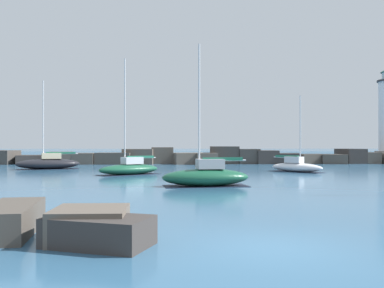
{
  "coord_description": "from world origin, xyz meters",
  "views": [
    {
      "loc": [
        -2.63,
        -11.2,
        2.72
      ],
      "look_at": [
        -0.57,
        32.53,
        2.82
      ],
      "focal_mm": 40.0,
      "sensor_mm": 36.0,
      "label": 1
    }
  ],
  "objects_px": {
    "sailboat_moored_0": "(296,166)",
    "sailboat_moored_1": "(48,163)",
    "sailboat_moored_3": "(206,176)"
  },
  "relations": [
    {
      "from": "sailboat_moored_0",
      "to": "sailboat_moored_1",
      "type": "bearing_deg",
      "value": 166.96
    },
    {
      "from": "sailboat_moored_1",
      "to": "sailboat_moored_0",
      "type": "bearing_deg",
      "value": -13.04
    },
    {
      "from": "sailboat_moored_1",
      "to": "sailboat_moored_3",
      "type": "xyz_separation_m",
      "value": [
        16.13,
        -20.53,
        -0.01
      ]
    },
    {
      "from": "sailboat_moored_0",
      "to": "sailboat_moored_3",
      "type": "height_order",
      "value": "sailboat_moored_3"
    },
    {
      "from": "sailboat_moored_0",
      "to": "sailboat_moored_3",
      "type": "bearing_deg",
      "value": -125.51
    },
    {
      "from": "sailboat_moored_0",
      "to": "sailboat_moored_1",
      "type": "distance_m",
      "value": 27.11
    },
    {
      "from": "sailboat_moored_3",
      "to": "sailboat_moored_1",
      "type": "bearing_deg",
      "value": 128.16
    },
    {
      "from": "sailboat_moored_1",
      "to": "sailboat_moored_3",
      "type": "height_order",
      "value": "sailboat_moored_1"
    },
    {
      "from": "sailboat_moored_0",
      "to": "sailboat_moored_3",
      "type": "distance_m",
      "value": 17.7
    },
    {
      "from": "sailboat_moored_0",
      "to": "sailboat_moored_3",
      "type": "xyz_separation_m",
      "value": [
        -10.28,
        -14.41,
        0.11
      ]
    }
  ]
}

